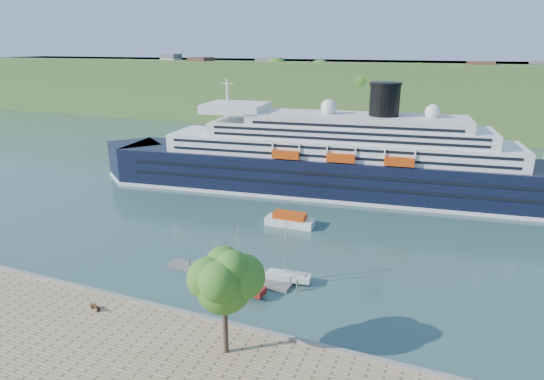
{
  "coord_description": "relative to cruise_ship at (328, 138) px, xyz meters",
  "views": [
    {
      "loc": [
        29.38,
        -38.07,
        30.04
      ],
      "look_at": [
        1.85,
        30.0,
        6.61
      ],
      "focal_mm": 30.0,
      "sensor_mm": 36.0,
      "label": 1
    }
  ],
  "objects": [
    {
      "name": "sailboat_red",
      "position": [
        1.58,
        -44.63,
        -7.28
      ],
      "size": [
        6.98,
        2.78,
        8.76
      ],
      "primitive_type": null,
      "rotation": [
        0.0,
        0.0,
        -0.13
      ],
      "color": "maroon",
      "rests_on": "ground"
    },
    {
      "name": "sailboat_white_far",
      "position": [
        6.03,
        -39.81,
        -7.47
      ],
      "size": [
        6.66,
        2.51,
        8.39
      ],
      "primitive_type": null,
      "rotation": [
        0.0,
        0.0,
        0.11
      ],
      "color": "silver",
      "rests_on": "ground"
    },
    {
      "name": "park_bench",
      "position": [
        -11.76,
        -55.81,
        -10.22
      ],
      "size": [
        1.5,
        0.92,
        0.9
      ],
      "primitive_type": null,
      "rotation": [
        0.0,
        0.0,
        -0.27
      ],
      "color": "#4B2615",
      "rests_on": "promenade"
    },
    {
      "name": "ground",
      "position": [
        -5.23,
        -52.41,
        -11.66
      ],
      "size": [
        400.0,
        400.0,
        0.0
      ],
      "primitive_type": "plane",
      "color": "#294946",
      "rests_on": "ground"
    },
    {
      "name": "promenade_tree",
      "position": [
        5.65,
        -56.87,
        -4.61
      ],
      "size": [
        7.31,
        7.31,
        12.11
      ],
      "primitive_type": null,
      "color": "#29641A",
      "rests_on": "promenade"
    },
    {
      "name": "far_hillside",
      "position": [
        -5.23,
        92.59,
        0.34
      ],
      "size": [
        400.0,
        50.0,
        24.0
      ],
      "primitive_type": "cube",
      "color": "#345522",
      "rests_on": "ground"
    },
    {
      "name": "tender_launch",
      "position": [
        -0.62,
        -20.98,
        -10.48
      ],
      "size": [
        8.67,
        3.2,
        2.37
      ],
      "primitive_type": null,
      "rotation": [
        0.0,
        0.0,
        0.03
      ],
      "color": "#CB3F0B",
      "rests_on": "ground"
    },
    {
      "name": "cruise_ship",
      "position": [
        0.0,
        0.0,
        0.0
      ],
      "size": [
        104.94,
        27.38,
        23.33
      ],
      "primitive_type": null,
      "rotation": [
        0.0,
        0.0,
        0.12
      ],
      "color": "black",
      "rests_on": "ground"
    },
    {
      "name": "quay_coping",
      "position": [
        -5.23,
        -52.61,
        -10.51
      ],
      "size": [
        220.0,
        0.5,
        0.3
      ],
      "primitive_type": "cube",
      "color": "slate",
      "rests_on": "promenade"
    },
    {
      "name": "floating_pontoon",
      "position": [
        -2.29,
        -41.35,
        -11.46
      ],
      "size": [
        18.26,
        2.68,
        0.4
      ],
      "primitive_type": null,
      "rotation": [
        0.0,
        0.0,
        -0.02
      ],
      "color": "gray",
      "rests_on": "ground"
    }
  ]
}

